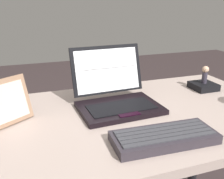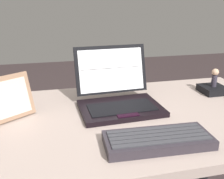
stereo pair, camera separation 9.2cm
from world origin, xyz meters
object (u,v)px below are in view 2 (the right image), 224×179
at_px(laptop_front, 118,96).
at_px(external_keyboard, 158,140).
at_px(figurine, 215,76).
at_px(photo_frame, 11,97).
at_px(figurine_stand, 213,89).

height_order(laptop_front, external_keyboard, laptop_front).
distance_m(laptop_front, figurine, 0.47).
height_order(external_keyboard, photo_frame, photo_frame).
bearing_deg(external_keyboard, figurine, 40.33).
relative_size(external_keyboard, figurine_stand, 2.95).
height_order(laptop_front, figurine_stand, laptop_front).
height_order(laptop_front, figurine, laptop_front).
bearing_deg(external_keyboard, figurine_stand, 40.33).
distance_m(external_keyboard, figurine, 0.55).
bearing_deg(laptop_front, figurine, 7.04).
xyz_separation_m(laptop_front, photo_frame, (-0.39, -0.01, 0.03)).
bearing_deg(external_keyboard, photo_frame, 146.55).
xyz_separation_m(figurine_stand, figurine, (0.00, 0.00, 0.06)).
bearing_deg(laptop_front, figurine_stand, 7.04).
bearing_deg(figurine, laptop_front, -172.96).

